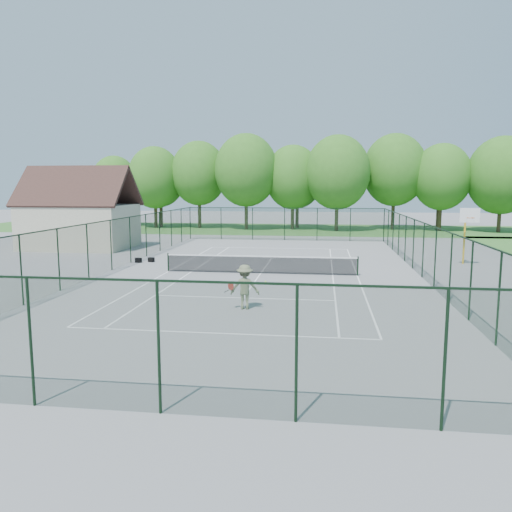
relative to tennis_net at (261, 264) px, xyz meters
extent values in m
plane|color=gray|center=(0.00, 0.00, -0.58)|extent=(140.00, 140.00, 0.00)
cube|color=#3E782F|center=(0.00, 30.00, -0.57)|extent=(80.00, 16.00, 0.01)
cube|color=white|center=(0.00, 11.88, -0.57)|extent=(10.97, 0.08, 0.01)
cube|color=white|center=(0.00, -11.88, -0.57)|extent=(10.97, 0.08, 0.01)
cube|color=white|center=(0.00, 6.40, -0.57)|extent=(8.23, 0.08, 0.01)
cube|color=white|center=(0.00, -6.40, -0.57)|extent=(8.23, 0.08, 0.01)
cube|color=white|center=(5.49, 0.00, -0.57)|extent=(0.08, 23.77, 0.01)
cube|color=white|center=(-5.49, 0.00, -0.57)|extent=(0.08, 23.77, 0.01)
cube|color=white|center=(4.12, 0.00, -0.57)|extent=(0.08, 23.77, 0.01)
cube|color=white|center=(-4.12, 0.00, -0.57)|extent=(0.08, 23.77, 0.01)
cube|color=white|center=(0.00, 0.00, -0.57)|extent=(0.08, 12.80, 0.01)
cylinder|color=black|center=(-5.50, 0.00, -0.03)|extent=(0.08, 0.08, 1.10)
cylinder|color=black|center=(5.50, 0.00, -0.03)|extent=(0.08, 0.08, 1.10)
cube|color=black|center=(0.00, 0.00, -0.08)|extent=(11.00, 0.02, 0.96)
cube|color=white|center=(0.00, 0.00, 0.42)|extent=(11.00, 0.05, 0.07)
cube|color=#18321D|center=(0.00, 18.00, 0.92)|extent=(18.00, 0.02, 3.00)
cube|color=#18321D|center=(0.00, -18.00, 0.92)|extent=(18.00, 0.02, 3.00)
cube|color=#18321D|center=(9.00, 0.00, 0.92)|extent=(0.02, 36.00, 3.00)
cube|color=#18321D|center=(-9.00, 0.00, 0.92)|extent=(0.02, 36.00, 3.00)
cube|color=black|center=(0.00, 18.00, 2.42)|extent=(18.00, 0.05, 0.05)
cube|color=black|center=(0.00, -18.00, 2.42)|extent=(18.00, 0.05, 0.05)
cube|color=black|center=(9.00, 0.00, 2.42)|extent=(0.05, 36.00, 0.05)
cube|color=black|center=(-9.00, 0.00, 2.42)|extent=(0.05, 36.00, 0.05)
cube|color=beige|center=(-16.00, 10.00, 1.17)|extent=(8.00, 6.00, 3.50)
cube|color=#432923|center=(-16.00, 11.50, 4.42)|extent=(8.60, 3.27, 3.27)
cube|color=#432923|center=(-16.00, 8.50, 4.42)|extent=(8.60, 3.27, 3.27)
cylinder|color=#493724|center=(-16.50, 30.00, 1.52)|extent=(0.40, 0.40, 4.20)
ellipsoid|color=#3E8025|center=(-16.50, 30.00, 5.42)|extent=(6.40, 6.40, 7.40)
cylinder|color=#493724|center=(0.00, 30.00, 1.52)|extent=(0.40, 0.40, 4.20)
ellipsoid|color=#3E8025|center=(0.00, 30.00, 5.42)|extent=(6.40, 6.40, 7.40)
cylinder|color=#493724|center=(16.50, 30.00, 1.52)|extent=(0.40, 0.40, 4.20)
ellipsoid|color=#3E8025|center=(16.50, 30.00, 5.42)|extent=(6.40, 6.40, 7.40)
cylinder|color=gold|center=(12.57, 5.35, 1.17)|extent=(0.12, 0.12, 3.50)
cube|color=gold|center=(12.57, 4.90, 2.77)|extent=(0.08, 0.90, 0.08)
cube|color=white|center=(12.57, 4.45, 2.62)|extent=(1.20, 0.05, 0.90)
torus|color=#C44807|center=(12.57, 4.22, 2.47)|extent=(0.48, 0.48, 0.02)
cube|color=black|center=(-8.49, 3.01, -0.42)|extent=(0.45, 0.35, 0.32)
cube|color=black|center=(-7.74, 3.39, -0.42)|extent=(0.44, 0.33, 0.31)
imported|color=#626849|center=(0.39, -8.35, 0.34)|extent=(1.23, 0.77, 1.83)
sphere|color=#D2F342|center=(1.20, -7.95, 0.50)|extent=(0.07, 0.07, 0.07)
camera|label=1|loc=(3.50, -28.11, 4.43)|focal=35.00mm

